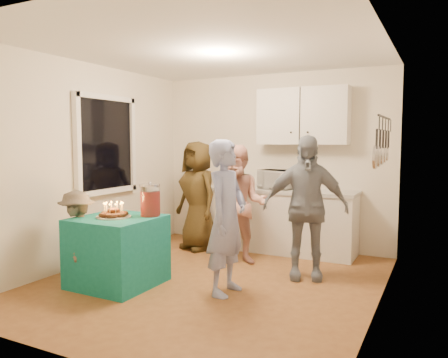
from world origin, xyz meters
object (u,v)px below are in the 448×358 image
at_px(child_near_left, 77,237).
at_px(party_table, 117,251).
at_px(woman_back_left, 198,196).
at_px(counter, 278,222).
at_px(woman_back_center, 239,205).
at_px(man_birthday, 227,217).
at_px(woman_back_right, 305,207).
at_px(punch_jar, 150,201).
at_px(microwave, 277,179).

bearing_deg(child_near_left, party_table, 66.18).
xyz_separation_m(party_table, woman_back_left, (-0.02, 1.80, 0.42)).
height_order(counter, party_table, counter).
distance_m(woman_back_left, woman_back_center, 0.96).
bearing_deg(man_birthday, woman_back_center, 18.94).
relative_size(woman_back_right, child_near_left, 1.58).
bearing_deg(counter, punch_jar, -111.71).
bearing_deg(punch_jar, party_table, -140.88).
height_order(man_birthday, woman_back_right, woman_back_right).
distance_m(man_birthday, woman_back_right, 1.05).
bearing_deg(man_birthday, woman_back_right, -33.18).
height_order(woman_back_center, woman_back_right, woman_back_right).
bearing_deg(microwave, woman_back_left, -144.56).
bearing_deg(woman_back_left, punch_jar, -55.42).
bearing_deg(party_table, man_birthday, 14.23).
height_order(man_birthday, child_near_left, man_birthday).
distance_m(punch_jar, man_birthday, 0.93).
bearing_deg(child_near_left, man_birthday, 59.86).
xyz_separation_m(woman_back_left, woman_back_center, (0.86, -0.41, -0.02)).
relative_size(party_table, man_birthday, 0.53).
bearing_deg(microwave, man_birthday, -72.10).
distance_m(punch_jar, woman_back_right, 1.78).
bearing_deg(counter, woman_back_left, -158.45).
xyz_separation_m(party_table, woman_back_right, (1.79, 1.18, 0.45)).
distance_m(counter, party_table, 2.48).
distance_m(woman_back_center, child_near_left, 2.03).
relative_size(woman_back_left, woman_back_center, 1.03).
distance_m(punch_jar, woman_back_left, 1.60).
xyz_separation_m(microwave, party_table, (-1.05, -2.23, -0.67)).
bearing_deg(woman_back_left, party_table, -65.84).
relative_size(counter, party_table, 2.59).
xyz_separation_m(punch_jar, man_birthday, (0.92, 0.07, -0.12)).
bearing_deg(woman_back_center, woman_back_left, 142.05).
relative_size(counter, child_near_left, 2.08).
distance_m(counter, man_birthday, 1.97).
relative_size(party_table, woman_back_right, 0.51).
bearing_deg(woman_back_left, man_birthday, -27.05).
relative_size(man_birthday, woman_back_right, 0.97).
bearing_deg(woman_back_left, woman_back_right, 4.66).
relative_size(party_table, punch_jar, 2.50).
bearing_deg(man_birthday, party_table, 104.79).
bearing_deg(child_near_left, microwave, 101.91).
height_order(microwave, woman_back_left, woman_back_left).
bearing_deg(counter, woman_back_center, -105.64).
xyz_separation_m(woman_back_center, woman_back_right, (0.94, -0.21, 0.06)).
distance_m(party_table, man_birthday, 1.32).
xyz_separation_m(counter, man_birthday, (0.12, -1.93, 0.38)).
xyz_separation_m(punch_jar, woman_back_left, (-0.30, 1.57, -0.13)).
relative_size(punch_jar, man_birthday, 0.21).
bearing_deg(punch_jar, child_near_left, -149.87).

